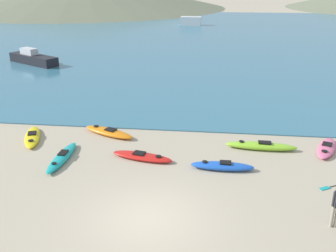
# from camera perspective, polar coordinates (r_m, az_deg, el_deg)

# --- Properties ---
(ground_plane) EXTENTS (400.00, 400.00, 0.00)m
(ground_plane) POSITION_cam_1_polar(r_m,az_deg,el_deg) (13.86, -2.98, -13.27)
(ground_plane) COLOR tan
(bay_water) EXTENTS (160.00, 70.00, 0.06)m
(bay_water) POSITION_cam_1_polar(r_m,az_deg,el_deg) (54.94, 4.72, 12.98)
(bay_water) COLOR teal
(bay_water) RESTS_ON ground_plane
(kayak_on_sand_0) EXTENTS (2.97, 1.37, 0.30)m
(kayak_on_sand_0) POSITION_cam_1_polar(r_m,az_deg,el_deg) (17.86, -3.78, -4.42)
(kayak_on_sand_0) COLOR red
(kayak_on_sand_0) RESTS_ON ground_plane
(kayak_on_sand_1) EXTENTS (1.71, 2.76, 0.30)m
(kayak_on_sand_1) POSITION_cam_1_polar(r_m,az_deg,el_deg) (20.12, 22.00, -2.96)
(kayak_on_sand_1) COLOR #E5668C
(kayak_on_sand_1) RESTS_ON ground_plane
(kayak_on_sand_2) EXTENTS (0.64, 3.23, 0.31)m
(kayak_on_sand_2) POSITION_cam_1_polar(r_m,az_deg,el_deg) (18.38, -15.13, -4.38)
(kayak_on_sand_2) COLOR teal
(kayak_on_sand_2) RESTS_ON ground_plane
(kayak_on_sand_3) EXTENTS (3.39, 0.79, 0.39)m
(kayak_on_sand_3) POSITION_cam_1_polar(r_m,az_deg,el_deg) (19.28, 13.33, -2.83)
(kayak_on_sand_3) COLOR #8CCC2D
(kayak_on_sand_3) RESTS_ON ground_plane
(kayak_on_sand_4) EXTENTS (1.73, 2.98, 0.30)m
(kayak_on_sand_4) POSITION_cam_1_polar(r_m,az_deg,el_deg) (21.06, -19.11, -1.49)
(kayak_on_sand_4) COLOR yellow
(kayak_on_sand_4) RESTS_ON ground_plane
(kayak_on_sand_5) EXTENTS (3.07, 1.98, 0.36)m
(kayak_on_sand_5) POSITION_cam_1_polar(r_m,az_deg,el_deg) (20.65, -8.62, -0.87)
(kayak_on_sand_5) COLOR orange
(kayak_on_sand_5) RESTS_ON ground_plane
(kayak_on_sand_6) EXTENTS (2.71, 0.67, 0.37)m
(kayak_on_sand_6) POSITION_cam_1_polar(r_m,az_deg,el_deg) (17.05, 7.86, -5.77)
(kayak_on_sand_6) COLOR blue
(kayak_on_sand_6) RESTS_ON ground_plane
(moored_boat_1) EXTENTS (3.31, 1.67, 1.36)m
(moored_boat_1) POSITION_cam_1_polar(r_m,az_deg,el_deg) (65.66, 3.35, 14.97)
(moored_boat_1) COLOR white
(moored_boat_1) RESTS_ON bay_water
(moored_boat_2) EXTENTS (5.51, 3.96, 1.38)m
(moored_boat_2) POSITION_cam_1_polar(r_m,az_deg,el_deg) (38.87, -19.00, 9.26)
(moored_boat_2) COLOR black
(moored_boat_2) RESTS_ON bay_water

